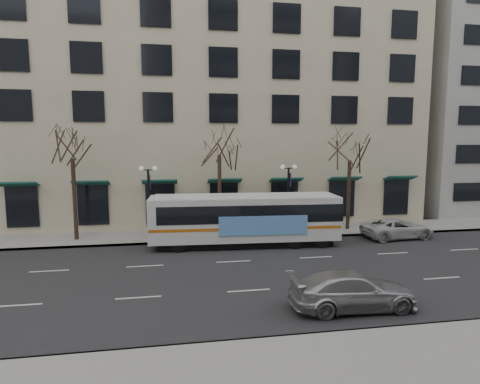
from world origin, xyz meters
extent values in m
plane|color=black|center=(0.00, 0.00, 0.00)|extent=(160.00, 160.00, 0.00)
cube|color=gray|center=(5.00, 9.00, 0.07)|extent=(80.00, 4.00, 0.15)
cube|color=#BBAF8F|center=(-2.00, 21.00, 12.00)|extent=(40.00, 20.00, 24.00)
cylinder|color=black|center=(-10.00, 8.80, 2.87)|extent=(0.28, 0.28, 5.74)
cylinder|color=black|center=(0.00, 8.80, 2.97)|extent=(0.28, 0.28, 5.95)
cylinder|color=black|center=(10.00, 8.80, 2.73)|extent=(0.28, 0.28, 5.46)
cylinder|color=black|center=(-5.00, 8.20, 2.50)|extent=(0.16, 0.16, 5.00)
cylinder|color=black|center=(-5.00, 8.20, 0.15)|extent=(0.36, 0.36, 0.30)
cube|color=black|center=(-5.00, 8.20, 4.95)|extent=(0.90, 0.06, 0.06)
sphere|color=silver|center=(-5.45, 8.20, 5.05)|extent=(0.32, 0.32, 0.32)
sphere|color=silver|center=(-4.55, 8.20, 5.05)|extent=(0.32, 0.32, 0.32)
cube|color=#431B65|center=(-4.88, 8.20, 4.10)|extent=(0.04, 0.45, 1.00)
cylinder|color=black|center=(5.00, 8.20, 2.50)|extent=(0.16, 0.16, 5.00)
cylinder|color=black|center=(5.00, 8.20, 0.15)|extent=(0.36, 0.36, 0.30)
cube|color=black|center=(5.00, 8.20, 4.95)|extent=(0.90, 0.06, 0.06)
sphere|color=silver|center=(4.55, 8.20, 5.05)|extent=(0.32, 0.32, 0.32)
sphere|color=silver|center=(5.45, 8.20, 5.05)|extent=(0.32, 0.32, 0.32)
cube|color=#431B65|center=(5.12, 8.20, 4.10)|extent=(0.04, 0.45, 1.00)
cube|color=silver|center=(1.30, 5.80, 1.89)|extent=(12.55, 3.41, 2.84)
cube|color=black|center=(1.30, 5.80, 0.28)|extent=(11.54, 3.03, 0.47)
cube|color=black|center=(1.61, 5.78, 2.33)|extent=(12.05, 3.42, 1.14)
cube|color=#C56512|center=(1.30, 5.80, 1.40)|extent=(12.42, 3.43, 0.19)
cube|color=#5F9BE7|center=(2.25, 4.37, 1.60)|extent=(5.68, 0.39, 1.24)
cube|color=silver|center=(1.30, 5.80, 3.34)|extent=(11.91, 3.11, 0.08)
cylinder|color=black|center=(-3.10, 4.87, 0.52)|extent=(1.05, 0.35, 1.03)
cylinder|color=black|center=(-2.96, 7.24, 0.52)|extent=(1.05, 0.35, 1.03)
cylinder|color=black|center=(4.33, 4.43, 0.52)|extent=(1.05, 0.35, 1.03)
cylinder|color=black|center=(4.47, 6.81, 0.52)|extent=(1.05, 0.35, 1.03)
cylinder|color=black|center=(6.19, 4.32, 0.52)|extent=(1.05, 0.35, 1.03)
cylinder|color=black|center=(6.33, 6.70, 0.52)|extent=(1.05, 0.35, 1.03)
imported|color=#B7B9C0|center=(3.87, -4.97, 0.77)|extent=(5.35, 2.28, 1.54)
imported|color=beige|center=(12.46, 5.92, 0.71)|extent=(5.24, 2.69, 1.41)
camera|label=1|loc=(-3.46, -19.89, 6.91)|focal=30.00mm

